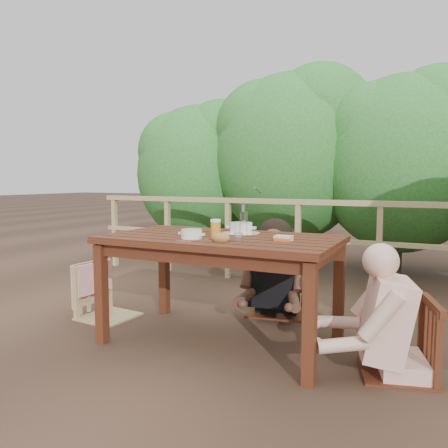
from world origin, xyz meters
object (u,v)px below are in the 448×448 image
at_px(chair_left, 107,267).
at_px(table, 221,290).
at_px(chair_far, 278,258).
at_px(soup_near, 192,235).
at_px(soup_far, 241,229).
at_px(woman, 279,240).
at_px(diner_right, 406,268).
at_px(bread_roll, 221,238).
at_px(tumbler, 239,239).
at_px(butter_tub, 283,239).
at_px(beer_glass, 216,229).
at_px(chair_right, 399,303).
at_px(bottle, 243,222).

bearing_deg(chair_left, table, -89.01).
height_order(table, chair_far, chair_far).
height_order(soup_near, soup_far, soup_far).
height_order(woman, diner_right, diner_right).
bearing_deg(soup_far, bread_roll, -81.66).
xyz_separation_m(tumbler, butter_tub, (0.25, 0.20, -0.01)).
distance_m(bread_roll, beer_glass, 0.25).
xyz_separation_m(chair_left, chair_right, (2.43, -0.09, 0.00)).
height_order(table, bread_roll, bread_roll).
xyz_separation_m(chair_right, soup_near, (-1.38, -0.21, 0.38)).
xyz_separation_m(table, chair_right, (1.26, -0.01, 0.06)).
distance_m(soup_near, bread_roll, 0.26).
relative_size(table, chair_right, 1.88).
height_order(chair_left, beer_glass, beer_glass).
height_order(chair_far, woman, woman).
xyz_separation_m(table, soup_near, (-0.12, -0.22, 0.44)).
bearing_deg(tumbler, bottle, 107.90).
relative_size(beer_glass, tumbler, 1.83).
distance_m(table, bread_roll, 0.53).
relative_size(chair_left, bread_roll, 6.97).
distance_m(chair_left, chair_far, 1.54).
bearing_deg(beer_glass, soup_near, -124.08).
xyz_separation_m(soup_far, butter_tub, (0.45, -0.29, -0.02)).
xyz_separation_m(soup_near, bottle, (0.28, 0.29, 0.08)).
xyz_separation_m(chair_right, bread_roll, (-1.13, -0.25, 0.38)).
relative_size(chair_left, beer_glass, 6.28).
bearing_deg(diner_right, beer_glass, 77.24).
bearing_deg(chair_far, bottle, -98.72).
bearing_deg(soup_far, beer_glass, -102.47).
height_order(table, soup_near, soup_near).
relative_size(chair_right, bread_roll, 6.98).
bearing_deg(soup_near, butter_tub, 16.18).
height_order(chair_far, bread_roll, chair_far).
distance_m(woman, bread_roll, 1.17).
distance_m(bread_roll, bottle, 0.34).
height_order(soup_far, bottle, bottle).
xyz_separation_m(chair_left, bottle, (1.33, -0.02, 0.47)).
bearing_deg(chair_right, soup_far, -117.14).
bearing_deg(woman, butter_tub, 101.31).
distance_m(woman, butter_tub, 1.02).
bearing_deg(chair_left, soup_near, -101.27).
xyz_separation_m(woman, beer_glass, (-0.16, -0.96, 0.19)).
bearing_deg(bread_roll, table, 116.28).
bearing_deg(diner_right, table, 74.56).
bearing_deg(beer_glass, woman, 80.69).
relative_size(chair_far, soup_near, 4.10).
bearing_deg(chair_right, chair_left, -107.11).
bearing_deg(soup_near, chair_left, 163.85).
height_order(woman, butter_tub, woman).
relative_size(chair_right, bottle, 3.63).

